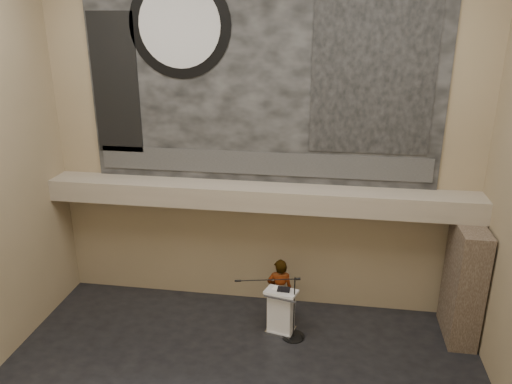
# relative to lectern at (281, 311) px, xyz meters

# --- Properties ---
(wall_back) EXTENTS (10.00, 0.02, 8.50)m
(wall_back) POSITION_rel_lectern_xyz_m (-0.67, 1.38, 3.70)
(wall_back) COLOR #8C7A59
(wall_back) RESTS_ON floor
(wall_front) EXTENTS (10.00, 0.02, 8.50)m
(wall_front) POSITION_rel_lectern_xyz_m (-0.67, -6.62, 3.70)
(wall_front) COLOR #8C7A59
(wall_front) RESTS_ON floor
(soffit) EXTENTS (10.00, 0.80, 0.50)m
(soffit) POSITION_rel_lectern_xyz_m (-0.67, 0.98, 2.40)
(soffit) COLOR gray
(soffit) RESTS_ON wall_back
(sprinkler_left) EXTENTS (0.04, 0.04, 0.06)m
(sprinkler_left) POSITION_rel_lectern_xyz_m (-2.27, 0.93, 2.12)
(sprinkler_left) COLOR #B2893D
(sprinkler_left) RESTS_ON soffit
(sprinkler_right) EXTENTS (0.04, 0.04, 0.06)m
(sprinkler_right) POSITION_rel_lectern_xyz_m (1.23, 0.93, 2.12)
(sprinkler_right) COLOR #B2893D
(sprinkler_right) RESTS_ON soffit
(banner) EXTENTS (8.00, 0.05, 5.00)m
(banner) POSITION_rel_lectern_xyz_m (-0.67, 1.35, 5.15)
(banner) COLOR black
(banner) RESTS_ON wall_back
(banner_text_strip) EXTENTS (7.76, 0.02, 0.55)m
(banner_text_strip) POSITION_rel_lectern_xyz_m (-0.67, 1.31, 3.10)
(banner_text_strip) COLOR #313131
(banner_text_strip) RESTS_ON banner
(banner_clock_rim) EXTENTS (2.30, 0.02, 2.30)m
(banner_clock_rim) POSITION_rel_lectern_xyz_m (-2.47, 1.31, 6.15)
(banner_clock_rim) COLOR black
(banner_clock_rim) RESTS_ON banner
(banner_clock_face) EXTENTS (1.84, 0.02, 1.84)m
(banner_clock_face) POSITION_rel_lectern_xyz_m (-2.47, 1.29, 6.15)
(banner_clock_face) COLOR silver
(banner_clock_face) RESTS_ON banner
(banner_building_print) EXTENTS (2.60, 0.02, 3.60)m
(banner_building_print) POSITION_rel_lectern_xyz_m (1.73, 1.31, 5.25)
(banner_building_print) COLOR black
(banner_building_print) RESTS_ON banner
(banner_brick_print) EXTENTS (1.10, 0.02, 3.20)m
(banner_brick_print) POSITION_rel_lectern_xyz_m (-4.07, 1.31, 4.85)
(banner_brick_print) COLOR black
(banner_brick_print) RESTS_ON banner
(stone_pier) EXTENTS (0.60, 1.40, 2.70)m
(stone_pier) POSITION_rel_lectern_xyz_m (3.98, 0.53, 0.80)
(stone_pier) COLOR #403227
(stone_pier) RESTS_ON floor
(lectern) EXTENTS (0.79, 0.64, 1.13)m
(lectern) POSITION_rel_lectern_xyz_m (0.00, 0.00, 0.00)
(lectern) COLOR silver
(lectern) RESTS_ON floor
(binder) EXTENTS (0.29, 0.23, 0.04)m
(binder) POSITION_rel_lectern_xyz_m (0.05, 0.01, 0.56)
(binder) COLOR black
(binder) RESTS_ON lectern
(papers) EXTENTS (0.32, 0.37, 0.00)m
(papers) POSITION_rel_lectern_xyz_m (-0.11, -0.00, 0.55)
(papers) COLOR white
(papers) RESTS_ON lectern
(speaker_person) EXTENTS (0.63, 0.43, 1.65)m
(speaker_person) POSITION_rel_lectern_xyz_m (-0.07, 0.40, 0.27)
(speaker_person) COLOR white
(speaker_person) RESTS_ON floor
(mic_stand) EXTENTS (1.54, 0.55, 1.54)m
(mic_stand) POSITION_rel_lectern_xyz_m (0.26, -0.16, -0.31)
(mic_stand) COLOR black
(mic_stand) RESTS_ON floor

